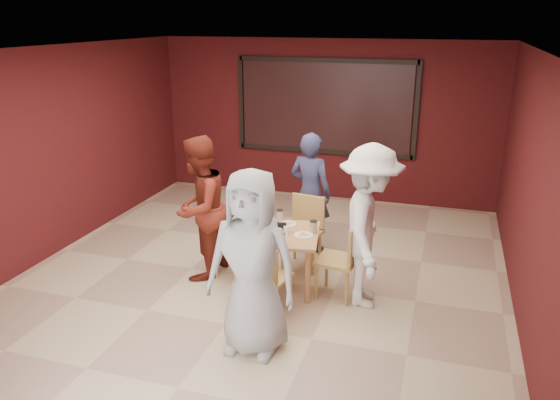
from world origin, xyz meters
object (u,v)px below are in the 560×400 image
(dining_table, at_px, (280,239))
(diner_right, at_px, (369,227))
(chair_back, at_px, (304,227))
(diner_front, at_px, (252,263))
(chair_right, at_px, (344,256))
(chair_left, at_px, (229,242))
(diner_left, at_px, (199,208))
(diner_back, at_px, (310,193))
(chair_front, at_px, (266,275))

(dining_table, relative_size, diner_right, 0.56)
(chair_back, relative_size, diner_front, 0.50)
(diner_front, xyz_separation_m, diner_right, (0.92, 1.26, 0.00))
(chair_back, xyz_separation_m, chair_right, (0.67, -0.73, -0.00))
(chair_left, distance_m, diner_right, 1.84)
(chair_right, bearing_deg, diner_right, -4.68)
(chair_right, distance_m, diner_left, 1.88)
(chair_right, xyz_separation_m, diner_left, (-1.84, 0.06, 0.37))
(diner_front, bearing_deg, chair_left, 122.16)
(diner_front, distance_m, diner_left, 1.80)
(chair_back, height_order, diner_back, diner_back)
(diner_back, relative_size, diner_right, 0.90)
(diner_left, bearing_deg, dining_table, 92.64)
(chair_front, xyz_separation_m, diner_right, (1.01, 0.62, 0.45))
(chair_front, height_order, chair_back, chair_back)
(chair_left, relative_size, chair_right, 0.85)
(chair_left, height_order, diner_left, diner_left)
(chair_right, xyz_separation_m, diner_back, (-0.72, 1.25, 0.31))
(diner_left, bearing_deg, diner_right, 91.29)
(chair_front, distance_m, chair_right, 0.98)
(chair_left, bearing_deg, chair_front, -46.28)
(diner_back, bearing_deg, chair_left, 68.65)
(chair_right, relative_size, diner_back, 0.56)
(chair_right, height_order, diner_right, diner_right)
(dining_table, relative_size, chair_left, 1.31)
(dining_table, xyz_separation_m, diner_left, (-1.06, 0.02, 0.27))
(chair_front, xyz_separation_m, diner_front, (0.09, -0.64, 0.45))
(diner_front, bearing_deg, diner_back, 93.47)
(chair_left, distance_m, diner_left, 0.58)
(chair_left, xyz_separation_m, diner_back, (0.77, 1.11, 0.39))
(chair_left, height_order, chair_right, chair_right)
(chair_left, xyz_separation_m, diner_front, (0.84, -1.43, 0.48))
(chair_back, bearing_deg, dining_table, -99.33)
(dining_table, relative_size, diner_front, 0.56)
(dining_table, distance_m, diner_left, 1.09)
(chair_back, bearing_deg, diner_front, -89.45)
(diner_left, bearing_deg, chair_right, 91.66)
(diner_left, distance_m, diner_right, 2.12)
(chair_right, height_order, diner_left, diner_left)
(dining_table, height_order, chair_left, dining_table)
(diner_right, bearing_deg, dining_table, 78.45)
(dining_table, distance_m, chair_left, 0.74)
(dining_table, relative_size, chair_back, 1.11)
(chair_back, height_order, diner_front, diner_front)
(chair_front, bearing_deg, dining_table, 93.74)
(chair_right, distance_m, diner_front, 1.49)
(diner_back, distance_m, diner_left, 1.64)
(diner_front, bearing_deg, chair_front, 99.43)
(diner_front, distance_m, diner_back, 2.54)
(dining_table, relative_size, chair_front, 1.21)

